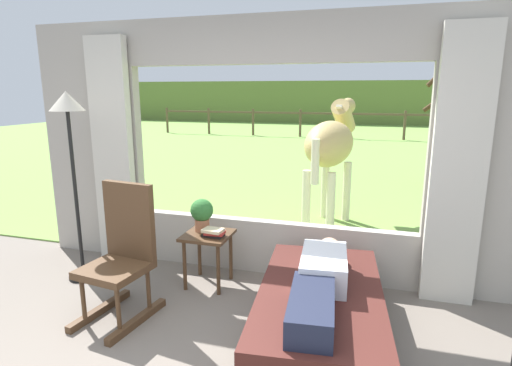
% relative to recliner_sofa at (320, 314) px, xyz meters
% --- Properties ---
extents(back_wall_with_window, '(5.20, 0.12, 2.55)m').
position_rel_recliner_sofa_xyz_m(back_wall_with_window, '(-0.68, 1.08, 1.03)').
color(back_wall_with_window, '#ADA599').
rests_on(back_wall_with_window, ground_plane).
extents(curtain_panel_left, '(0.44, 0.10, 2.40)m').
position_rel_recliner_sofa_xyz_m(curtain_panel_left, '(-2.37, 0.94, 0.98)').
color(curtain_panel_left, beige).
rests_on(curtain_panel_left, ground_plane).
extents(curtain_panel_right, '(0.44, 0.10, 2.40)m').
position_rel_recliner_sofa_xyz_m(curtain_panel_right, '(1.01, 0.94, 0.98)').
color(curtain_panel_right, beige).
rests_on(curtain_panel_right, ground_plane).
extents(outdoor_pasture_lawn, '(36.00, 21.68, 0.02)m').
position_rel_recliner_sofa_xyz_m(outdoor_pasture_lawn, '(-0.68, 11.98, -0.21)').
color(outdoor_pasture_lawn, '#759E47').
rests_on(outdoor_pasture_lawn, ground_plane).
extents(distant_hill_ridge, '(36.00, 2.00, 2.40)m').
position_rel_recliner_sofa_xyz_m(distant_hill_ridge, '(-0.68, 21.82, 0.98)').
color(distant_hill_ridge, olive).
rests_on(distant_hill_ridge, ground_plane).
extents(recliner_sofa, '(1.06, 1.78, 0.42)m').
position_rel_recliner_sofa_xyz_m(recliner_sofa, '(0.00, 0.00, 0.00)').
color(recliner_sofa, black).
rests_on(recliner_sofa, ground_plane).
extents(reclining_person, '(0.40, 1.44, 0.22)m').
position_rel_recliner_sofa_xyz_m(reclining_person, '(0.00, -0.05, 0.30)').
color(reclining_person, silver).
rests_on(reclining_person, recliner_sofa).
extents(rocking_chair, '(0.55, 0.74, 1.12)m').
position_rel_recliner_sofa_xyz_m(rocking_chair, '(-1.63, -0.07, 0.33)').
color(rocking_chair, '#4C331E').
rests_on(rocking_chair, ground_plane).
extents(side_table, '(0.44, 0.44, 0.52)m').
position_rel_recliner_sofa_xyz_m(side_table, '(-1.17, 0.63, 0.21)').
color(side_table, '#4C331E').
rests_on(side_table, ground_plane).
extents(potted_plant, '(0.22, 0.22, 0.32)m').
position_rel_recliner_sofa_xyz_m(potted_plant, '(-1.25, 0.69, 0.48)').
color(potted_plant, '#9E6042').
rests_on(potted_plant, side_table).
extents(book_stack, '(0.21, 0.16, 0.08)m').
position_rel_recliner_sofa_xyz_m(book_stack, '(-1.08, 0.57, 0.34)').
color(book_stack, black).
rests_on(book_stack, side_table).
extents(floor_lamp_left, '(0.32, 0.32, 1.85)m').
position_rel_recliner_sofa_xyz_m(floor_lamp_left, '(-2.45, 0.41, 1.28)').
color(floor_lamp_left, black).
rests_on(floor_lamp_left, ground_plane).
extents(horse, '(0.76, 1.82, 1.73)m').
position_rel_recliner_sofa_xyz_m(horse, '(-0.25, 2.74, 0.94)').
color(horse, tan).
rests_on(horse, outdoor_pasture_lawn).
extents(pasture_tree, '(1.07, 1.09, 3.27)m').
position_rel_recliner_sofa_xyz_m(pasture_tree, '(1.64, 5.80, 1.21)').
color(pasture_tree, '#4C3823').
rests_on(pasture_tree, outdoor_pasture_lawn).
extents(pasture_fence_line, '(16.10, 0.10, 1.10)m').
position_rel_recliner_sofa_xyz_m(pasture_fence_line, '(-0.68, 13.82, 0.53)').
color(pasture_fence_line, brown).
rests_on(pasture_fence_line, outdoor_pasture_lawn).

